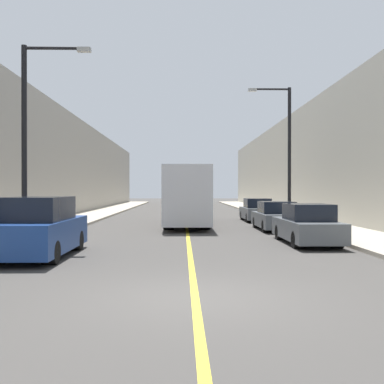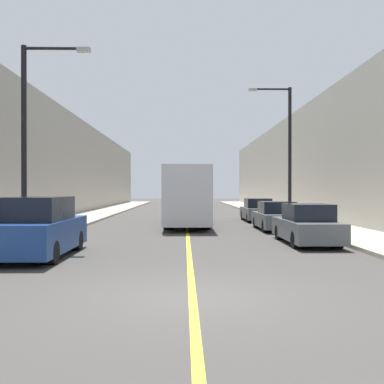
{
  "view_description": "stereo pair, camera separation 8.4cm",
  "coord_description": "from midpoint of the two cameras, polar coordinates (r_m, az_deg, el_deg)",
  "views": [
    {
      "loc": [
        -0.25,
        -8.8,
        2.11
      ],
      "look_at": [
        0.21,
        12.76,
        2.0
      ],
      "focal_mm": 42.0,
      "sensor_mm": 36.0,
      "label": 1
    },
    {
      "loc": [
        -0.16,
        -8.8,
        2.11
      ],
      "look_at": [
        0.21,
        12.76,
        2.0
      ],
      "focal_mm": 42.0,
      "sensor_mm": 36.0,
      "label": 2
    }
  ],
  "objects": [
    {
      "name": "ground_plane",
      "position": [
        9.05,
        0.33,
        -13.2
      ],
      "size": [
        200.0,
        200.0,
        0.0
      ],
      "primitive_type": "plane",
      "color": "#3F3D3A"
    },
    {
      "name": "sidewalk_left",
      "position": [
        39.52,
        -11.56,
        -2.67
      ],
      "size": [
        3.24,
        72.0,
        0.15
      ],
      "primitive_type": "cube",
      "color": "#A89E8C",
      "rests_on": "ground"
    },
    {
      "name": "sidewalk_right",
      "position": [
        39.6,
        10.14,
        -2.66
      ],
      "size": [
        3.24,
        72.0,
        0.15
      ],
      "primitive_type": "cube",
      "color": "#A89E8C",
      "rests_on": "ground"
    },
    {
      "name": "building_row_left",
      "position": [
        40.34,
        -16.64,
        3.12
      ],
      "size": [
        4.0,
        72.0,
        8.23
      ],
      "primitive_type": "cube",
      "color": "gray",
      "rests_on": "ground"
    },
    {
      "name": "building_row_right",
      "position": [
        40.46,
        15.19,
        3.4
      ],
      "size": [
        4.0,
        72.0,
        8.63
      ],
      "primitive_type": "cube",
      "color": "#B7B2A3",
      "rests_on": "ground"
    },
    {
      "name": "road_center_line",
      "position": [
        38.86,
        -0.7,
        -2.82
      ],
      "size": [
        0.16,
        72.0,
        0.01
      ],
      "primitive_type": "cube",
      "color": "gold",
      "rests_on": "ground"
    },
    {
      "name": "bus",
      "position": [
        27.37,
        -0.6,
        -0.38
      ],
      "size": [
        2.48,
        11.77,
        3.35
      ],
      "color": "silver",
      "rests_on": "ground"
    },
    {
      "name": "parked_suv_left",
      "position": [
        14.91,
        -18.68,
        -4.48
      ],
      "size": [
        1.91,
        4.86,
        1.89
      ],
      "color": "navy",
      "rests_on": "ground"
    },
    {
      "name": "car_right_near",
      "position": [
        18.08,
        14.49,
        -4.18
      ],
      "size": [
        1.79,
        4.63,
        1.57
      ],
      "color": "#51565B",
      "rests_on": "ground"
    },
    {
      "name": "car_right_mid",
      "position": [
        23.82,
        10.71,
        -3.16
      ],
      "size": [
        1.87,
        4.46,
        1.5
      ],
      "color": "#51565B",
      "rests_on": "ground"
    },
    {
      "name": "car_right_far",
      "position": [
        30.37,
        8.37,
        -2.4
      ],
      "size": [
        1.8,
        4.35,
        1.53
      ],
      "color": "#51565B",
      "rests_on": "ground"
    },
    {
      "name": "street_lamp_left",
      "position": [
        17.85,
        -19.74,
        7.42
      ],
      "size": [
        2.56,
        0.24,
        7.32
      ],
      "color": "black",
      "rests_on": "sidewalk_left"
    },
    {
      "name": "street_lamp_right",
      "position": [
        27.35,
        11.98,
        5.72
      ],
      "size": [
        2.56,
        0.24,
        8.04
      ],
      "color": "black",
      "rests_on": "sidewalk_right"
    }
  ]
}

